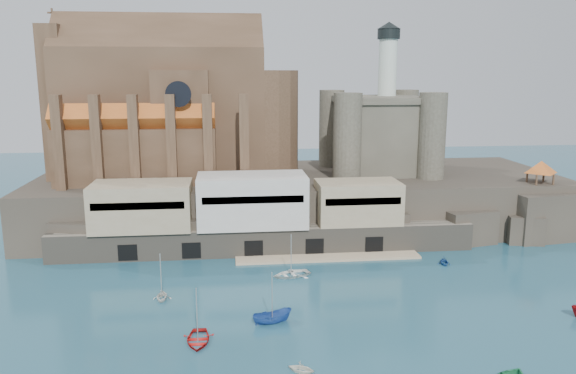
# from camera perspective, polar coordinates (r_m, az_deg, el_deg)

# --- Properties ---
(ground) EXTENTS (300.00, 300.00, 0.00)m
(ground) POSITION_cam_1_polar(r_m,az_deg,el_deg) (75.22, 5.04, -11.68)
(ground) COLOR navy
(ground) RESTS_ON ground
(promontory) EXTENTS (100.00, 36.00, 10.00)m
(promontory) POSITION_cam_1_polar(r_m,az_deg,el_deg) (110.76, 1.06, -1.31)
(promontory) COLOR #2A2520
(promontory) RESTS_ON ground
(quay) EXTENTS (70.00, 12.00, 13.05)m
(quay) POSITION_cam_1_polar(r_m,az_deg,el_deg) (93.89, -3.75, -2.98)
(quay) COLOR #6B6456
(quay) RESTS_ON ground
(church) EXTENTS (47.00, 25.93, 30.51)m
(church) POSITION_cam_1_polar(r_m,az_deg,el_deg) (110.32, -11.61, 7.45)
(church) COLOR #453020
(church) RESTS_ON promontory
(castle_keep) EXTENTS (21.20, 21.20, 29.30)m
(castle_keep) POSITION_cam_1_polar(r_m,az_deg,el_deg) (113.41, 9.20, 5.71)
(castle_keep) COLOR #474337
(castle_keep) RESTS_ON promontory
(rock_outcrop) EXTENTS (14.50, 10.50, 8.70)m
(rock_outcrop) POSITION_cam_1_polar(r_m,az_deg,el_deg) (111.93, 23.98, -2.67)
(rock_outcrop) COLOR #2A2520
(rock_outcrop) RESTS_ON ground
(pavilion) EXTENTS (6.40, 6.40, 5.40)m
(pavilion) POSITION_cam_1_polar(r_m,az_deg,el_deg) (110.40, 24.31, 1.74)
(pavilion) COLOR #453020
(pavilion) RESTS_ON rock_outcrop
(boat_0) EXTENTS (3.87, 1.19, 5.39)m
(boat_0) POSITION_cam_1_polar(r_m,az_deg,el_deg) (66.03, -9.14, -15.25)
(boat_0) COLOR red
(boat_0) RESTS_ON ground
(boat_1) EXTENTS (2.43, 2.84, 2.82)m
(boat_1) POSITION_cam_1_polar(r_m,az_deg,el_deg) (59.56, 1.35, -18.28)
(boat_1) COLOR white
(boat_1) RESTS_ON ground
(boat_2) EXTENTS (2.31, 2.27, 4.94)m
(boat_2) POSITION_cam_1_polar(r_m,az_deg,el_deg) (69.66, -1.61, -13.61)
(boat_2) COLOR #254D9B
(boat_2) RESTS_ON ground
(boat_4) EXTENTS (2.89, 1.77, 3.34)m
(boat_4) POSITION_cam_1_polar(r_m,az_deg,el_deg) (77.88, -12.67, -11.09)
(boat_4) COLOR silver
(boat_4) RESTS_ON ground
(boat_6) EXTENTS (2.38, 4.29, 5.77)m
(boat_6) POSITION_cam_1_polar(r_m,az_deg,el_deg) (84.28, 0.32, -9.01)
(boat_6) COLOR white
(boat_6) RESTS_ON ground
(boat_7) EXTENTS (2.79, 2.03, 2.93)m
(boat_7) POSITION_cam_1_polar(r_m,az_deg,el_deg) (92.51, 15.56, -7.55)
(boat_7) COLOR #1D4A8E
(boat_7) RESTS_ON ground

